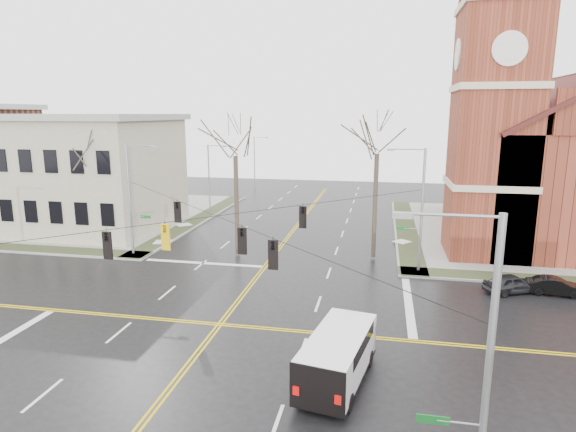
% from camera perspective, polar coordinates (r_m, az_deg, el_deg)
% --- Properties ---
extents(ground, '(120.00, 120.00, 0.00)m').
position_cam_1_polar(ground, '(27.77, -8.08, -12.61)').
color(ground, black).
rests_on(ground, ground).
extents(sidewalks, '(80.00, 80.00, 0.17)m').
position_cam_1_polar(sidewalks, '(27.74, -8.09, -12.46)').
color(sidewalks, gray).
rests_on(sidewalks, ground).
extents(road_markings, '(100.00, 100.00, 0.01)m').
position_cam_1_polar(road_markings, '(27.77, -8.08, -12.59)').
color(road_markings, gold).
rests_on(road_markings, ground).
extents(church, '(24.28, 27.48, 27.50)m').
position_cam_1_polar(church, '(51.29, 29.75, 7.02)').
color(church, maroon).
rests_on(church, ground).
extents(civic_building_a, '(18.00, 14.00, 11.00)m').
position_cam_1_polar(civic_building_a, '(53.72, -23.73, 4.59)').
color(civic_building_a, tan).
rests_on(civic_building_a, ground).
extents(signal_pole_ne, '(2.75, 0.22, 9.00)m').
position_cam_1_polar(signal_pole_ne, '(36.00, 15.33, 1.08)').
color(signal_pole_ne, gray).
rests_on(signal_pole_ne, ground).
extents(signal_pole_nw, '(2.75, 0.22, 9.00)m').
position_cam_1_polar(signal_pole_nw, '(41.02, -18.06, 2.22)').
color(signal_pole_nw, gray).
rests_on(signal_pole_nw, ground).
extents(signal_pole_se, '(2.75, 0.22, 9.00)m').
position_cam_1_polar(signal_pole_se, '(14.20, 21.93, -16.48)').
color(signal_pole_se, gray).
rests_on(signal_pole_se, ground).
extents(span_wires, '(23.02, 23.02, 0.03)m').
position_cam_1_polar(span_wires, '(25.82, -8.49, 0.00)').
color(span_wires, black).
rests_on(span_wires, ground).
extents(traffic_signals, '(8.21, 8.26, 1.30)m').
position_cam_1_polar(traffic_signals, '(25.38, -8.93, -1.96)').
color(traffic_signals, black).
rests_on(traffic_signals, ground).
extents(streetlight_north_a, '(2.30, 0.20, 8.00)m').
position_cam_1_polar(streetlight_north_a, '(55.67, -9.21, 4.60)').
color(streetlight_north_a, gray).
rests_on(streetlight_north_a, ground).
extents(streetlight_north_b, '(2.30, 0.20, 8.00)m').
position_cam_1_polar(streetlight_north_b, '(74.64, -3.89, 6.59)').
color(streetlight_north_b, gray).
rests_on(streetlight_north_b, ground).
extents(cargo_van, '(3.25, 6.08, 2.20)m').
position_cam_1_polar(cargo_van, '(21.97, 6.08, -15.77)').
color(cargo_van, white).
rests_on(cargo_van, ground).
extents(parked_car_a, '(3.98, 2.90, 1.26)m').
position_cam_1_polar(parked_car_a, '(35.03, 24.98, -7.25)').
color(parked_car_a, black).
rests_on(parked_car_a, ground).
extents(parked_car_b, '(3.61, 1.58, 1.15)m').
position_cam_1_polar(parked_car_b, '(35.94, 29.13, -7.28)').
color(parked_car_b, black).
rests_on(parked_car_b, ground).
extents(tree_nw_far, '(4.00, 4.00, 10.21)m').
position_cam_1_polar(tree_nw_far, '(44.50, -21.74, 5.88)').
color(tree_nw_far, '#3B3125').
rests_on(tree_nw_far, ground).
extents(tree_nw_near, '(4.00, 4.00, 12.12)m').
position_cam_1_polar(tree_nw_near, '(38.81, -6.26, 7.89)').
color(tree_nw_near, '#3B3125').
rests_on(tree_nw_near, ground).
extents(tree_ne, '(4.00, 4.00, 12.50)m').
position_cam_1_polar(tree_ne, '(38.15, 10.53, 8.10)').
color(tree_ne, '#3B3125').
rests_on(tree_ne, ground).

